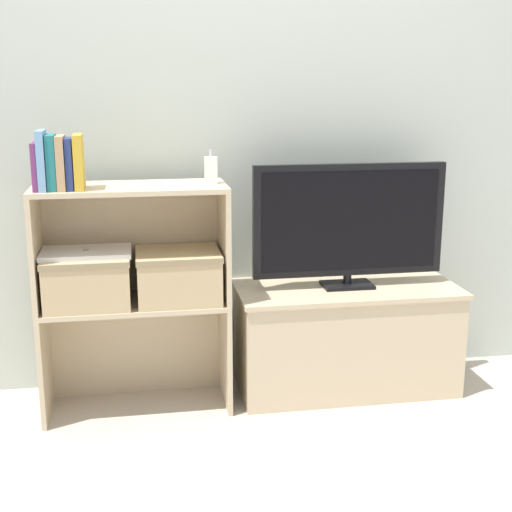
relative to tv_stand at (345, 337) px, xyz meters
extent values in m
plane|color=#BCB2A3|center=(-0.42, -0.21, -0.24)|extent=(16.00, 16.00, 0.00)
cube|color=#B2BCB2|center=(-0.42, 0.25, 0.96)|extent=(10.00, 0.05, 2.40)
cube|color=#CCB793|center=(0.00, 0.00, -0.01)|extent=(0.96, 0.43, 0.46)
cube|color=#CCB793|center=(0.00, 0.00, 0.23)|extent=(0.98, 0.45, 0.02)
cube|color=black|center=(0.00, 0.00, 0.25)|extent=(0.22, 0.14, 0.02)
cylinder|color=black|center=(0.00, 0.00, 0.27)|extent=(0.04, 0.04, 0.04)
cube|color=black|center=(0.00, 0.00, 0.54)|extent=(0.85, 0.04, 0.49)
cube|color=black|center=(0.00, -0.02, 0.54)|extent=(0.78, 0.00, 0.43)
cube|color=#CCB793|center=(-1.31, -0.05, 0.00)|extent=(0.02, 0.33, 0.48)
cube|color=#CCB793|center=(-0.55, -0.05, 0.00)|extent=(0.02, 0.33, 0.48)
cube|color=#CCB793|center=(-0.93, 0.11, 0.00)|extent=(0.73, 0.02, 0.48)
cube|color=#CCB793|center=(-0.93, -0.05, 0.23)|extent=(0.73, 0.33, 0.02)
cube|color=#CCB793|center=(-1.31, -0.05, 0.48)|extent=(0.02, 0.33, 0.48)
cube|color=#CCB793|center=(-0.55, -0.05, 0.48)|extent=(0.02, 0.33, 0.48)
cube|color=#CCB793|center=(-0.93, 0.11, 0.48)|extent=(0.73, 0.02, 0.48)
cube|color=#CCB793|center=(-0.93, -0.05, 0.71)|extent=(0.73, 0.33, 0.02)
cube|color=#6B2D66|center=(-1.28, -0.12, 0.81)|extent=(0.02, 0.12, 0.18)
cube|color=#709ECC|center=(-1.25, -0.12, 0.83)|extent=(0.03, 0.14, 0.23)
cube|color=#1E7075|center=(-1.22, -0.12, 0.82)|extent=(0.03, 0.12, 0.21)
cube|color=tan|center=(-1.18, -0.12, 0.82)|extent=(0.03, 0.13, 0.21)
cube|color=navy|center=(-1.15, -0.12, 0.82)|extent=(0.03, 0.12, 0.20)
cube|color=gold|center=(-1.12, -0.12, 0.82)|extent=(0.03, 0.14, 0.21)
cube|color=white|center=(-0.60, -0.05, 0.77)|extent=(0.05, 0.04, 0.11)
cylinder|color=silver|center=(-0.60, -0.05, 0.84)|extent=(0.01, 0.01, 0.03)
cube|color=tan|center=(-1.11, -0.06, 0.34)|extent=(0.34, 0.29, 0.21)
cube|color=#917E5B|center=(-1.11, -0.06, 0.43)|extent=(0.34, 0.30, 0.02)
cube|color=tan|center=(-0.75, -0.06, 0.34)|extent=(0.34, 0.29, 0.21)
cube|color=#917E5B|center=(-0.75, -0.06, 0.43)|extent=(0.34, 0.30, 0.02)
cube|color=white|center=(-1.11, -0.06, 0.45)|extent=(0.36, 0.22, 0.02)
cylinder|color=#99999E|center=(-1.11, -0.06, 0.47)|extent=(0.02, 0.02, 0.00)
camera|label=1|loc=(-0.91, -2.91, 1.13)|focal=50.00mm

